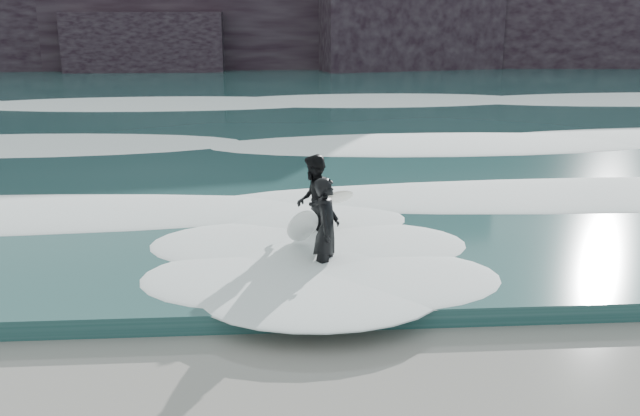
# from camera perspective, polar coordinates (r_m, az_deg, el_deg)

# --- Properties ---
(sea) EXTENTS (90.00, 52.00, 0.30)m
(sea) POSITION_cam_1_polar(r_m,az_deg,el_deg) (35.36, -3.93, 8.95)
(sea) COLOR #1F4645
(sea) RESTS_ON ground
(foam_near) EXTENTS (60.00, 3.20, 0.20)m
(foam_near) POSITION_cam_1_polar(r_m,az_deg,el_deg) (15.63, -3.67, 0.98)
(foam_near) COLOR white
(foam_near) RESTS_ON sea
(foam_mid) EXTENTS (60.00, 4.00, 0.24)m
(foam_mid) POSITION_cam_1_polar(r_m,az_deg,el_deg) (22.46, -3.82, 5.63)
(foam_mid) COLOR white
(foam_mid) RESTS_ON sea
(foam_far) EXTENTS (60.00, 4.80, 0.30)m
(foam_far) POSITION_cam_1_polar(r_m,az_deg,el_deg) (31.35, -3.91, 8.61)
(foam_far) COLOR white
(foam_far) RESTS_ON sea
(surfer_left) EXTENTS (0.98, 1.65, 1.74)m
(surfer_left) POSITION_cam_1_polar(r_m,az_deg,el_deg) (11.72, 0.22, -1.68)
(surfer_left) COLOR black
(surfer_left) RESTS_ON ground
(surfer_right) EXTENTS (1.15, 2.01, 1.78)m
(surfer_right) POSITION_cam_1_polar(r_m,az_deg,el_deg) (13.30, -0.28, 0.54)
(surfer_right) COLOR black
(surfer_right) RESTS_ON ground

